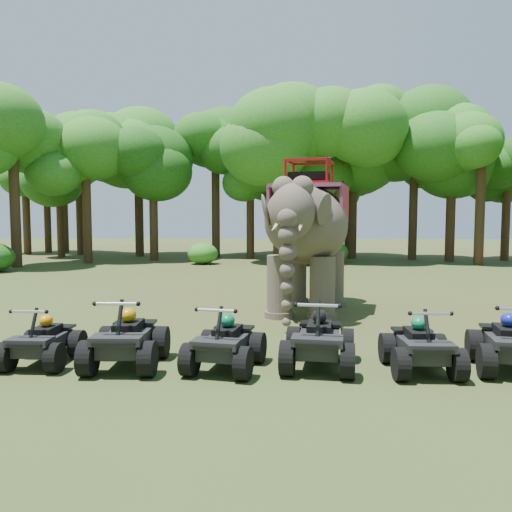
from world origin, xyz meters
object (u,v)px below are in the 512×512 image
(atv_3, at_px, (319,333))
(atv_4, at_px, (421,339))
(atv_1, at_px, (126,331))
(atv_0, at_px, (43,335))
(atv_5, at_px, (511,336))
(atv_2, at_px, (225,336))
(elephant, at_px, (308,234))

(atv_3, bearing_deg, atv_4, 2.43)
(atv_1, bearing_deg, atv_0, 175.66)
(atv_5, bearing_deg, atv_2, -168.22)
(atv_4, bearing_deg, elephant, 105.90)
(atv_1, bearing_deg, atv_5, -1.27)
(atv_3, xyz_separation_m, atv_5, (3.56, 0.05, -0.02))
(atv_3, relative_size, atv_4, 1.09)
(atv_0, bearing_deg, atv_5, 0.32)
(atv_5, bearing_deg, atv_3, -170.24)
(atv_5, bearing_deg, atv_1, -169.09)
(elephant, distance_m, atv_1, 7.19)
(atv_0, relative_size, atv_1, 0.86)
(atv_0, distance_m, atv_3, 5.38)
(atv_0, height_order, atv_2, atv_2)
(atv_0, bearing_deg, atv_1, -2.17)
(atv_0, height_order, atv_4, atv_4)
(atv_4, relative_size, atv_5, 0.94)
(atv_4, distance_m, atv_5, 1.70)
(elephant, height_order, atv_5, elephant)
(atv_3, height_order, atv_4, atv_3)
(atv_3, distance_m, atv_5, 3.56)
(atv_2, relative_size, atv_3, 0.94)
(atv_1, bearing_deg, atv_4, -2.37)
(elephant, xyz_separation_m, atv_0, (-5.34, -5.92, -1.76))
(elephant, bearing_deg, atv_0, -120.35)
(atv_1, xyz_separation_m, atv_4, (5.57, 0.08, -0.06))
(atv_3, bearing_deg, elephant, 96.28)
(atv_2, relative_size, atv_4, 1.02)
(atv_1, xyz_separation_m, atv_2, (1.92, -0.02, -0.05))
(elephant, distance_m, atv_3, 6.00)
(atv_2, height_order, atv_5, atv_5)
(atv_2, height_order, atv_3, atv_3)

